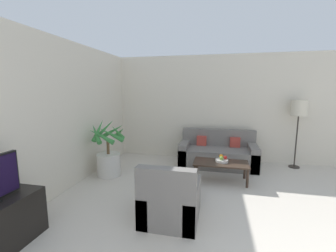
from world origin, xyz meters
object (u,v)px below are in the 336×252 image
Objects in this scene: coffee_table at (221,165)px; orange_fruit at (221,156)px; potted_palm at (108,156)px; fruit_bowl at (222,161)px; apple_green at (221,158)px; apple_red at (225,158)px; armchair at (171,201)px; ottoman at (179,186)px; sofa_loveseat at (218,154)px; floor_lamp at (299,111)px.

orange_fruit is at bearing 87.15° from coffee_table.
fruit_bowl is at bearing 6.05° from potted_palm.
apple_red is at bearing 40.83° from apple_green.
apple_green reaches higher than fruit_bowl.
fruit_bowl is at bearing -161.07° from apple_red.
armchair is (-0.78, -1.62, -0.20)m from apple_red.
ottoman is at bearing 91.16° from armchair.
apple_green is 0.12× the size of ottoman.
potted_palm reaches higher than apple_red.
apple_red is 1.21m from ottoman.
apple_green is at bearing -88.23° from orange_fruit.
apple_red is at bearing 64.38° from armchair.
coffee_table is 1.72m from armchair.
ottoman is (-0.72, -0.80, -0.31)m from apple_green.
potted_palm is 2.36m from orange_fruit.
sofa_loveseat is 1.89m from ottoman.
floor_lamp reaches higher than coffee_table.
ottoman is at bearing -131.99° from apple_green.
armchair reaches higher than ottoman.
armchair is at bearing -114.28° from apple_green.
potted_palm is at bearing -173.95° from fruit_bowl.
armchair is at bearing -112.68° from orange_fruit.
ottoman is at bearing -19.99° from potted_palm.
apple_green is 1.11m from ottoman.
sofa_loveseat is 2.95× the size of ottoman.
floor_lamp is (4.04, 1.43, 0.91)m from potted_palm.
orange_fruit reaches higher than ottoman.
sofa_loveseat reaches higher than coffee_table.
coffee_table is 0.14m from apple_green.
potted_palm is 16.12× the size of apple_green.
coffee_table is at bearing -144.81° from floor_lamp.
sofa_loveseat is at bearing 27.53° from potted_palm.
coffee_table is at bearing 5.44° from potted_palm.
coffee_table is (2.33, 0.22, -0.10)m from potted_palm.
potted_palm is 2.12m from armchair.
fruit_bowl is 1.75m from armchair.
floor_lamp is at bearing 39.83° from ottoman.
sofa_loveseat reaches higher than apple_green.
armchair reaches higher than orange_fruit.
potted_palm is at bearing -174.95° from apple_green.
apple_green is 1.72m from armchair.
floor_lamp is 2.27m from apple_green.
sofa_loveseat is at bearing 99.28° from apple_red.
armchair is at bearing -88.84° from ottoman.
floor_lamp reaches higher than ottoman.
sofa_loveseat is (2.26, 1.18, -0.16)m from potted_palm.
apple_green is at bearing 5.05° from potted_palm.
potted_palm is 0.67× the size of sofa_loveseat.
apple_red is 0.09m from orange_fruit.
apple_red is at bearing 47.40° from ottoman.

